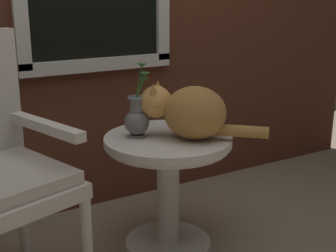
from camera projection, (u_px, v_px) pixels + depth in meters
wicker_side_table at (168, 170)px, 2.20m from camera, size 0.59×0.59×0.56m
cat at (190, 111)px, 2.09m from camera, size 0.46×0.44×0.25m
pewter_vase_with_ivy at (137, 116)px, 2.12m from camera, size 0.11×0.11×0.33m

